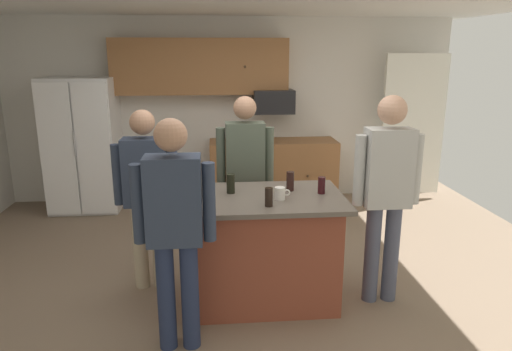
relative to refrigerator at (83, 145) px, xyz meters
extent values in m
plane|color=#7F6B56|center=(2.00, -2.38, -0.90)|extent=(7.04, 7.04, 0.00)
cube|color=silver|center=(2.00, 0.42, 0.40)|extent=(6.40, 0.10, 2.60)
cube|color=white|center=(4.60, 0.02, 0.20)|extent=(0.90, 0.06, 2.00)
cube|color=#936038|center=(1.60, 0.22, 1.03)|extent=(2.40, 0.35, 0.75)
sphere|color=#4C3823|center=(2.20, 0.03, 1.03)|extent=(0.04, 0.04, 0.04)
cube|color=#936038|center=(2.60, 0.10, -0.45)|extent=(1.80, 0.60, 0.90)
sphere|color=#4C3823|center=(3.05, -0.22, -0.45)|extent=(0.04, 0.04, 0.04)
cube|color=white|center=(0.00, 0.02, 0.00)|extent=(0.91, 0.70, 1.80)
cube|color=white|center=(-0.23, -0.35, 0.00)|extent=(0.43, 0.04, 1.72)
cube|color=white|center=(0.23, -0.35, 0.00)|extent=(0.43, 0.04, 1.72)
cylinder|color=#B2B2B7|center=(0.00, -0.38, 0.09)|extent=(0.02, 0.02, 0.35)
cube|color=black|center=(2.60, 0.12, 0.55)|extent=(0.56, 0.40, 0.32)
cube|color=brown|center=(2.14, -2.66, -0.44)|extent=(1.28, 0.76, 0.91)
cube|color=#60564C|center=(2.14, -2.66, 0.03)|extent=(1.42, 0.90, 0.04)
cylinder|color=tan|center=(1.08, -2.34, -0.50)|extent=(0.13, 0.13, 0.80)
cylinder|color=tan|center=(1.25, -2.34, -0.50)|extent=(0.13, 0.13, 0.80)
cube|color=#2D384C|center=(1.17, -2.34, 0.20)|extent=(0.38, 0.22, 0.60)
sphere|color=tan|center=(1.17, -2.34, 0.64)|extent=(0.22, 0.22, 0.22)
cylinder|color=#2D384C|center=(0.93, -2.34, 0.18)|extent=(0.09, 0.09, 0.54)
cylinder|color=#2D384C|center=(1.41, -2.34, 0.18)|extent=(0.09, 0.09, 0.54)
cylinder|color=#4C5166|center=(3.11, -2.76, -0.46)|extent=(0.13, 0.13, 0.87)
cylinder|color=#4C5166|center=(3.28, -2.76, -0.46)|extent=(0.13, 0.13, 0.87)
cube|color=#B7B7B2|center=(3.19, -2.76, 0.30)|extent=(0.38, 0.22, 0.65)
sphere|color=tan|center=(3.19, -2.76, 0.77)|extent=(0.24, 0.24, 0.24)
cylinder|color=#B7B7B2|center=(2.95, -2.76, 0.28)|extent=(0.09, 0.09, 0.59)
cylinder|color=#B7B7B2|center=(3.43, -2.76, 0.28)|extent=(0.09, 0.09, 0.59)
cylinder|color=#232D4C|center=(1.41, -3.30, -0.49)|extent=(0.13, 0.13, 0.83)
cylinder|color=#232D4C|center=(1.58, -3.30, -0.49)|extent=(0.13, 0.13, 0.83)
cube|color=#2D384C|center=(1.49, -3.30, 0.24)|extent=(0.38, 0.22, 0.62)
sphere|color=tan|center=(1.49, -3.30, 0.69)|extent=(0.22, 0.22, 0.22)
cylinder|color=#2D384C|center=(1.25, -3.30, 0.22)|extent=(0.09, 0.09, 0.56)
cylinder|color=#2D384C|center=(1.73, -3.30, 0.22)|extent=(0.09, 0.09, 0.56)
cylinder|color=#4C5166|center=(1.99, -1.87, -0.48)|extent=(0.13, 0.13, 0.83)
cylinder|color=#4C5166|center=(2.16, -1.87, -0.48)|extent=(0.13, 0.13, 0.83)
cube|color=#4C5647|center=(2.08, -1.87, 0.24)|extent=(0.38, 0.22, 0.62)
sphere|color=tan|center=(2.08, -1.87, 0.70)|extent=(0.22, 0.22, 0.22)
cylinder|color=#4C5647|center=(1.84, -1.87, 0.22)|extent=(0.09, 0.09, 0.56)
cylinder|color=#4C5647|center=(2.32, -1.87, 0.22)|extent=(0.09, 0.09, 0.56)
cylinder|color=black|center=(2.19, -2.93, 0.13)|extent=(0.06, 0.06, 0.15)
cylinder|color=black|center=(1.59, -2.55, 0.11)|extent=(0.06, 0.06, 0.12)
cylinder|color=black|center=(2.42, -2.53, 0.14)|extent=(0.07, 0.07, 0.17)
cylinder|color=black|center=(2.67, -2.64, 0.12)|extent=(0.06, 0.06, 0.14)
cylinder|color=black|center=(1.91, -2.55, 0.14)|extent=(0.07, 0.07, 0.17)
cylinder|color=white|center=(2.30, -2.77, 0.10)|extent=(0.09, 0.09, 0.10)
torus|color=white|center=(2.36, -2.77, 0.11)|extent=(0.06, 0.01, 0.06)
camera|label=1|loc=(1.79, -6.35, 1.22)|focal=32.57mm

